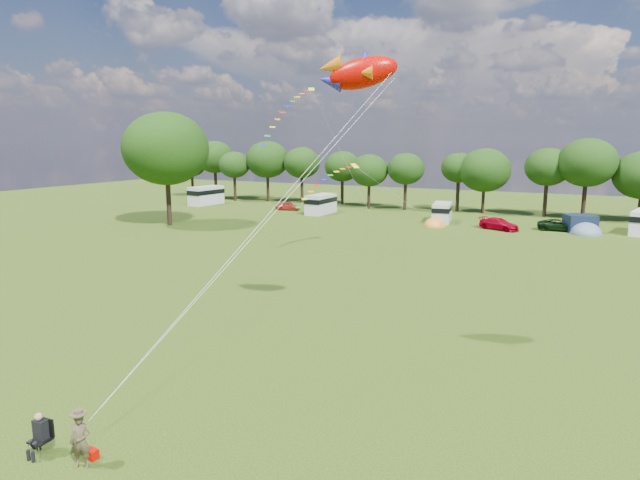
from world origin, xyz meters
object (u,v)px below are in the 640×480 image
at_px(car_c, 499,224).
at_px(camp_chair, 41,429).
at_px(campervan_a, 206,195).
at_px(tent_greyblue, 586,234).
at_px(big_tree, 166,149).
at_px(car_d, 559,225).
at_px(tent_orange, 434,226).
at_px(fish_kite, 357,73).
at_px(campervan_b, 321,203).
at_px(campervan_c, 442,212).
at_px(kite_flyer, 81,441).
at_px(car_a, 288,206).

relative_size(car_c, camp_chair, 3.01).
distance_m(campervan_a, tent_greyblue, 53.94).
distance_m(big_tree, car_d, 45.76).
bearing_deg(tent_orange, camp_chair, -89.41).
relative_size(big_tree, fish_kite, 3.35).
distance_m(campervan_b, camp_chair, 58.27).
distance_m(car_c, car_d, 6.55).
xyz_separation_m(campervan_c, camp_chair, (0.57, -55.27, -0.42)).
xyz_separation_m(car_d, fish_kite, (-7.53, -41.40, 12.37)).
distance_m(tent_orange, kite_flyer, 51.45).
relative_size(camp_chair, fish_kite, 0.37).
bearing_deg(car_a, kite_flyer, -167.93).
xyz_separation_m(car_d, kite_flyer, (-11.03, -54.71, 0.25)).
relative_size(tent_orange, camp_chair, 1.96).
bearing_deg(campervan_b, tent_orange, -102.05).
relative_size(campervan_b, tent_orange, 1.93).
bearing_deg(fish_kite, campervan_b, 102.92).
height_order(car_c, camp_chair, camp_chair).
distance_m(car_a, campervan_c, 22.92).
distance_m(car_c, campervan_a, 45.16).
bearing_deg(car_d, campervan_a, 84.19).
xyz_separation_m(kite_flyer, fish_kite, (3.51, 13.31, 12.12)).
bearing_deg(camp_chair, big_tree, 123.29).
bearing_deg(car_d, kite_flyer, 165.32).
xyz_separation_m(big_tree, tent_orange, (28.69, 12.91, -9.00)).
bearing_deg(kite_flyer, big_tree, 102.50).
height_order(big_tree, car_c, big_tree).
distance_m(car_a, campervan_a, 14.92).
xyz_separation_m(car_c, kite_flyer, (-4.91, -52.38, 0.22)).
bearing_deg(kite_flyer, tent_greyblue, 49.26).
bearing_deg(tent_greyblue, car_a, 175.19).
bearing_deg(campervan_b, car_a, 79.43).
relative_size(campervan_b, campervan_c, 1.07).
relative_size(car_a, fish_kite, 0.93).
height_order(car_a, campervan_b, campervan_b).
distance_m(big_tree, tent_orange, 32.73).
bearing_deg(tent_orange, big_tree, -155.77).
height_order(car_d, fish_kite, fish_kite).
bearing_deg(campervan_a, camp_chair, -141.37).
relative_size(car_d, campervan_a, 0.76).
height_order(campervan_b, camp_chair, campervan_b).
height_order(car_d, tent_greyblue, tent_greyblue).
bearing_deg(camp_chair, car_d, 73.06).
xyz_separation_m(car_c, tent_greyblue, (8.89, 1.16, -0.64)).
relative_size(car_c, fish_kite, 1.10).
bearing_deg(camp_chair, campervan_b, 103.55).
relative_size(tent_orange, kite_flyer, 1.62).
relative_size(big_tree, kite_flyer, 7.54).
distance_m(car_d, campervan_a, 51.09).
distance_m(car_a, kite_flyer, 62.12).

